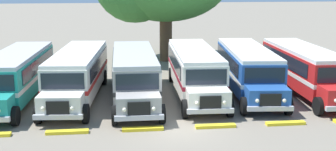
% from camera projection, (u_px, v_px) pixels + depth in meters
% --- Properties ---
extents(ground_plane, '(220.00, 220.00, 0.00)m').
position_uv_depth(ground_plane, '(179.00, 127.00, 21.39)').
color(ground_plane, slate).
extents(parked_bus_slot_0, '(3.18, 10.91, 2.82)m').
position_uv_depth(parked_bus_slot_0, '(16.00, 74.00, 26.00)').
color(parked_bus_slot_0, teal).
rests_on(parked_bus_slot_0, ground_plane).
extents(parked_bus_slot_1, '(3.50, 10.96, 2.82)m').
position_uv_depth(parked_bus_slot_1, '(78.00, 72.00, 26.41)').
color(parked_bus_slot_1, silver).
rests_on(parked_bus_slot_1, ground_plane).
extents(parked_bus_slot_2, '(2.72, 10.85, 2.82)m').
position_uv_depth(parked_bus_slot_2, '(134.00, 73.00, 26.27)').
color(parked_bus_slot_2, '#9E9993').
rests_on(parked_bus_slot_2, ground_plane).
extents(parked_bus_slot_3, '(3.02, 10.88, 2.82)m').
position_uv_depth(parked_bus_slot_3, '(195.00, 69.00, 27.34)').
color(parked_bus_slot_3, silver).
rests_on(parked_bus_slot_3, ground_plane).
extents(parked_bus_slot_4, '(3.51, 10.97, 2.82)m').
position_uv_depth(parked_bus_slot_4, '(248.00, 68.00, 27.76)').
color(parked_bus_slot_4, '#23519E').
rests_on(parked_bus_slot_4, ground_plane).
extents(parked_bus_slot_5, '(2.89, 10.87, 2.82)m').
position_uv_depth(parked_bus_slot_5, '(305.00, 68.00, 27.80)').
color(parked_bus_slot_5, red).
rests_on(parked_bus_slot_5, ground_plane).
extents(curb_wheelstop_1, '(2.00, 0.36, 0.15)m').
position_uv_depth(curb_wheelstop_1, '(67.00, 132.00, 20.53)').
color(curb_wheelstop_1, yellow).
rests_on(curb_wheelstop_1, ground_plane).
extents(curb_wheelstop_2, '(2.00, 0.36, 0.15)m').
position_uv_depth(curb_wheelstop_2, '(143.00, 129.00, 20.94)').
color(curb_wheelstop_2, yellow).
rests_on(curb_wheelstop_2, ground_plane).
extents(curb_wheelstop_3, '(2.00, 0.36, 0.15)m').
position_uv_depth(curb_wheelstop_3, '(216.00, 126.00, 21.35)').
color(curb_wheelstop_3, yellow).
rests_on(curb_wheelstop_3, ground_plane).
extents(curb_wheelstop_4, '(2.00, 0.36, 0.15)m').
position_uv_depth(curb_wheelstop_4, '(285.00, 123.00, 21.76)').
color(curb_wheelstop_4, yellow).
rests_on(curb_wheelstop_4, ground_plane).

